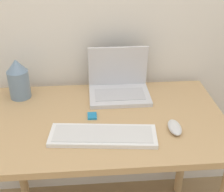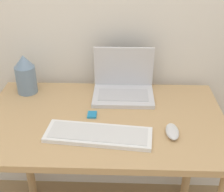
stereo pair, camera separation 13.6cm
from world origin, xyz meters
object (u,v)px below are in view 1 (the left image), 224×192
laptop (119,85)px  vase (18,79)px  mouse (175,127)px  keyboard (103,135)px  mp3_player (92,116)px

laptop → vase: bearing=178.8°
mouse → keyboard: bearing=-175.2°
laptop → mouse: size_ratio=2.67×
keyboard → mp3_player: size_ratio=8.56×
laptop → mp3_player: bearing=-125.1°
vase → keyboard: bearing=-43.2°
vase → mp3_player: bearing=-31.0°
laptop → mouse: 0.39m
mouse → vase: 0.77m
mp3_player → vase: bearing=149.0°
laptop → vase: laptop is taller
mouse → vase: (-0.69, 0.34, 0.08)m
laptop → mouse: laptop is taller
vase → mp3_player: 0.42m
mouse → mp3_player: bearing=159.2°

